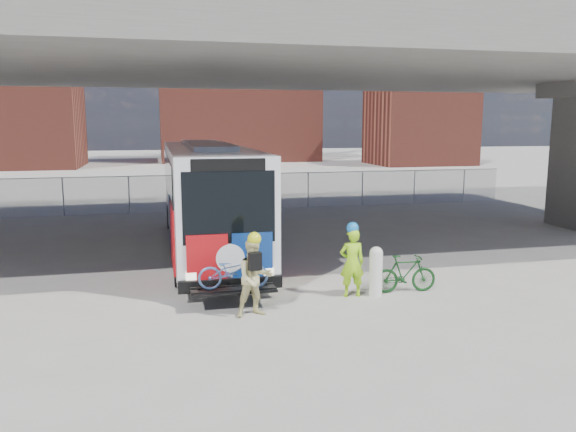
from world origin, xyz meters
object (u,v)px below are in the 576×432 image
object	(u,v)px
bus	(207,189)
cyclist_hivis	(352,261)
bollard	(376,270)
bike_parked	(405,274)
cyclist_tan	(255,277)

from	to	relation	value
bus	cyclist_hivis	world-z (taller)	bus
bollard	cyclist_hivis	size ratio (longest dim) A/B	0.67
bollard	bike_parked	bearing A→B (deg)	6.09
cyclist_hivis	bus	bearing A→B (deg)	-59.86
bollard	bike_parked	distance (m)	0.87
cyclist_tan	bike_parked	distance (m)	4.21
bollard	cyclist_hivis	bearing A→B (deg)	171.54
cyclist_tan	bike_parked	world-z (taller)	cyclist_tan
bus	cyclist_hivis	size ratio (longest dim) A/B	6.75
cyclist_hivis	bollard	bearing A→B (deg)	176.06
cyclist_tan	bike_parked	size ratio (longest dim) A/B	1.18
cyclist_hivis	cyclist_tan	xyz separation A→B (m)	(-2.64, -0.90, -0.00)
bike_parked	bus	bearing A→B (deg)	39.53
bus	cyclist_tan	distance (m)	7.34
bus	bollard	bearing A→B (deg)	-60.42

